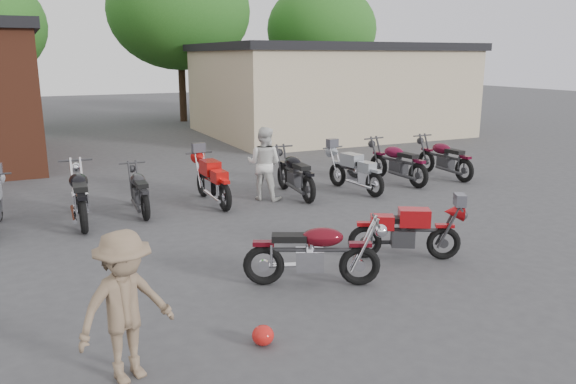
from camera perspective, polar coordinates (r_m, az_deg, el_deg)
name	(u,v)px	position (r m, az deg, el deg)	size (l,w,h in m)	color
ground	(315,294)	(8.06, 2.80, -10.32)	(90.00, 90.00, 0.00)	#3A3A3D
stucco_building	(327,92)	(24.65, 3.97, 10.08)	(10.00, 8.00, 3.50)	tan
tree_2	(180,33)	(29.48, -10.91, 15.61)	(7.04, 7.04, 8.80)	#1D5216
tree_3	(321,46)	(32.43, 3.40, 14.56)	(6.08, 6.08, 7.60)	#1D5216
vintage_motorcycle	(315,249)	(8.16, 2.72, -5.80)	(1.93, 0.64, 1.12)	#530A13
sportbike	(407,229)	(9.41, 12.00, -3.70)	(1.77, 0.59, 1.03)	#A70D12
helmet	(263,335)	(6.72, -2.56, -14.34)	(0.26, 0.26, 0.24)	red
person_light	(264,164)	(12.98, -2.43, 2.89)	(0.83, 0.64, 1.70)	silver
person_tan	(125,307)	(6.01, -16.19, -11.15)	(1.04, 0.60, 1.61)	#78614A
row_bike_2	(80,192)	(11.95, -20.40, -0.01)	(2.16, 0.71, 1.25)	black
row_bike_3	(139,188)	(12.37, -14.89, 0.37)	(1.83, 0.60, 1.06)	#242427
row_bike_4	(212,178)	(12.78, -7.69, 1.38)	(2.01, 0.66, 1.17)	red
row_bike_5	(295,171)	(13.38, 0.69, 2.12)	(2.06, 0.68, 1.20)	black
row_bike_6	(355,169)	(13.93, 6.78, 2.31)	(1.92, 0.63, 1.11)	#9AA0A8
row_bike_7	(397,160)	(15.08, 11.00, 3.20)	(2.08, 0.69, 1.21)	#590B25
row_bike_8	(444,156)	(16.07, 15.57, 3.55)	(2.04, 0.67, 1.18)	#510A1D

